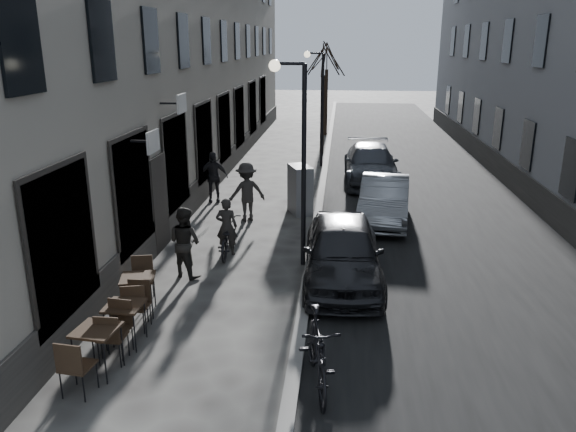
% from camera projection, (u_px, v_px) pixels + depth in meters
% --- Properties ---
extents(ground, '(120.00, 120.00, 0.00)m').
position_uv_depth(ground, '(276.00, 409.00, 8.75)').
color(ground, '#353330').
rests_on(ground, ground).
extents(road, '(7.30, 60.00, 0.00)m').
position_uv_depth(road, '(411.00, 178.00, 23.61)').
color(road, black).
rests_on(road, ground).
extents(kerb, '(0.25, 60.00, 0.12)m').
position_uv_depth(kerb, '(324.00, 175.00, 23.92)').
color(kerb, slate).
rests_on(kerb, ground).
extents(streetlamp_near, '(0.90, 0.28, 5.09)m').
position_uv_depth(streetlamp_near, '(297.00, 142.00, 13.53)').
color(streetlamp_near, black).
rests_on(streetlamp_near, ground).
extents(streetlamp_far, '(0.90, 0.28, 5.09)m').
position_uv_depth(streetlamp_far, '(319.00, 96.00, 24.93)').
color(streetlamp_far, black).
rests_on(streetlamp_far, ground).
extents(tree_near, '(2.40, 2.40, 5.70)m').
position_uv_depth(tree_near, '(323.00, 59.00, 27.33)').
color(tree_near, black).
rests_on(tree_near, ground).
extents(tree_far, '(2.40, 2.40, 5.70)m').
position_uv_depth(tree_far, '(327.00, 56.00, 33.03)').
color(tree_far, black).
rests_on(tree_far, ground).
extents(bistro_set_a, '(0.77, 1.74, 1.00)m').
position_uv_depth(bistro_set_a, '(98.00, 346.00, 9.58)').
color(bistro_set_a, black).
rests_on(bistro_set_a, ground).
extents(bistro_set_b, '(0.68, 1.65, 0.97)m').
position_uv_depth(bistro_set_b, '(125.00, 320.00, 10.50)').
color(bistro_set_b, black).
rests_on(bistro_set_b, ground).
extents(bistro_set_c, '(0.83, 1.74, 0.99)m').
position_uv_depth(bistro_set_c, '(139.00, 291.00, 11.69)').
color(bistro_set_c, black).
rests_on(bistro_set_c, ground).
extents(utility_cabinet, '(0.94, 1.21, 1.60)m').
position_uv_depth(utility_cabinet, '(300.00, 190.00, 18.56)').
color(utility_cabinet, slate).
rests_on(utility_cabinet, ground).
extents(bicycle, '(0.72, 1.85, 0.96)m').
position_uv_depth(bicycle, '(227.00, 237.00, 15.00)').
color(bicycle, black).
rests_on(bicycle, ground).
extents(cyclist_rider, '(0.59, 0.40, 1.57)m').
position_uv_depth(cyclist_rider, '(227.00, 227.00, 14.91)').
color(cyclist_rider, black).
rests_on(cyclist_rider, ground).
extents(pedestrian_near, '(1.06, 0.97, 1.74)m').
position_uv_depth(pedestrian_near, '(185.00, 242.00, 13.50)').
color(pedestrian_near, black).
rests_on(pedestrian_near, ground).
extents(pedestrian_mid, '(1.40, 1.17, 1.88)m').
position_uv_depth(pedestrian_mid, '(247.00, 192.00, 17.74)').
color(pedestrian_mid, '#2B2825').
rests_on(pedestrian_mid, ground).
extents(pedestrian_far, '(1.12, 0.65, 1.80)m').
position_uv_depth(pedestrian_far, '(213.00, 177.00, 19.86)').
color(pedestrian_far, black).
rests_on(pedestrian_far, ground).
extents(car_near, '(1.95, 4.56, 1.54)m').
position_uv_depth(car_near, '(343.00, 251.00, 13.20)').
color(car_near, black).
rests_on(car_near, ground).
extents(car_mid, '(1.91, 4.37, 1.40)m').
position_uv_depth(car_mid, '(384.00, 200.00, 17.74)').
color(car_mid, gray).
rests_on(car_mid, ground).
extents(car_far, '(2.19, 5.16, 1.49)m').
position_uv_depth(car_far, '(371.00, 164.00, 22.66)').
color(car_far, '#34373D').
rests_on(car_far, ground).
extents(moped, '(0.93, 2.19, 1.28)m').
position_uv_depth(moped, '(317.00, 351.00, 9.18)').
color(moped, black).
rests_on(moped, ground).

